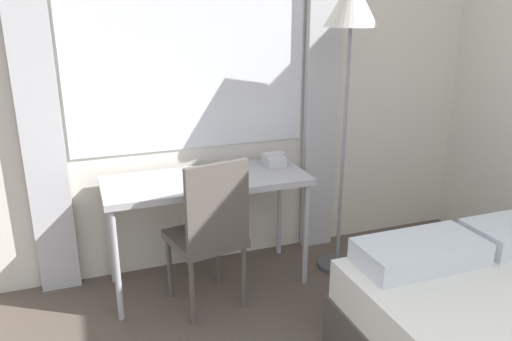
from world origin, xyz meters
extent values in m
cube|color=silver|center=(0.00, 3.41, 1.35)|extent=(4.92, 0.05, 2.70)
cube|color=white|center=(-0.17, 3.38, 1.60)|extent=(1.57, 0.01, 1.50)
cube|color=silver|center=(-1.10, 3.33, 1.30)|extent=(0.24, 0.06, 2.60)
cube|color=silver|center=(0.75, 3.33, 1.30)|extent=(0.24, 0.06, 2.60)
cube|color=#B2B2B7|center=(-0.17, 3.06, 0.72)|extent=(1.27, 0.53, 0.04)
cylinder|color=#B2B2B7|center=(-0.77, 2.83, 0.35)|extent=(0.04, 0.04, 0.70)
cylinder|color=#B2B2B7|center=(0.42, 2.83, 0.35)|extent=(0.04, 0.04, 0.70)
cylinder|color=#B2B2B7|center=(-0.77, 3.28, 0.35)|extent=(0.04, 0.04, 0.70)
cylinder|color=#B2B2B7|center=(0.42, 3.28, 0.35)|extent=(0.04, 0.04, 0.70)
cube|color=#59514C|center=(-0.25, 2.84, 0.43)|extent=(0.47, 0.47, 0.05)
cube|color=#59514C|center=(-0.21, 2.66, 0.71)|extent=(0.38, 0.11, 0.49)
cylinder|color=#59514C|center=(-0.38, 2.64, 0.20)|extent=(0.03, 0.03, 0.41)
cylinder|color=#59514C|center=(-0.05, 2.71, 0.20)|extent=(0.03, 0.03, 0.41)
cylinder|color=#59514C|center=(-0.45, 2.97, 0.20)|extent=(0.03, 0.03, 0.41)
cylinder|color=#59514C|center=(-0.11, 3.04, 0.20)|extent=(0.03, 0.03, 0.41)
cube|color=silver|center=(0.65, 2.01, 0.59)|extent=(0.64, 0.32, 0.12)
cylinder|color=#4C4C51|center=(0.73, 2.95, 0.01)|extent=(0.27, 0.27, 0.03)
cylinder|color=gray|center=(0.73, 2.95, 0.83)|extent=(0.02, 0.02, 1.61)
cone|color=silver|center=(0.73, 2.95, 1.78)|extent=(0.33, 0.33, 0.29)
cube|color=silver|center=(0.32, 3.16, 0.77)|extent=(0.12, 0.16, 0.06)
cube|color=silver|center=(0.32, 3.16, 0.81)|extent=(0.14, 0.06, 0.02)
cube|color=#33664C|center=(-0.08, 3.04, 0.75)|extent=(0.23, 0.24, 0.02)
cube|color=white|center=(-0.08, 3.04, 0.76)|extent=(0.22, 0.23, 0.01)
camera|label=1|loc=(-0.89, 0.19, 1.76)|focal=35.00mm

